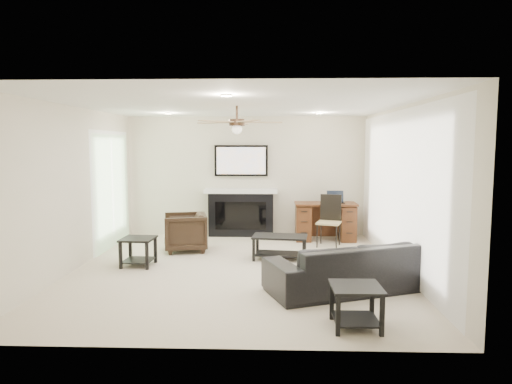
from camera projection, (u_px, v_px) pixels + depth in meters
room_shell at (249, 160)px, 6.93m from camera, size 5.50×5.54×2.52m
sofa at (350, 266)px, 6.01m from camera, size 2.35×1.58×0.64m
armchair at (185, 232)px, 8.24m from camera, size 0.89×0.88×0.68m
coffee_table at (280, 247)px, 7.65m from camera, size 0.95×0.60×0.40m
end_table_near at (356, 307)px, 4.78m from camera, size 0.53×0.53×0.45m
end_table_left at (138, 252)px, 7.22m from camera, size 0.53×0.53×0.45m
fireplace_unit at (241, 191)px, 9.50m from camera, size 1.52×0.34×1.91m
desk at (325, 222)px, 9.13m from camera, size 1.22×0.56×0.76m
desk_chair at (329, 221)px, 8.57m from camera, size 0.53×0.55×0.97m
laptop at (336, 197)px, 9.05m from camera, size 0.33×0.24×0.23m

